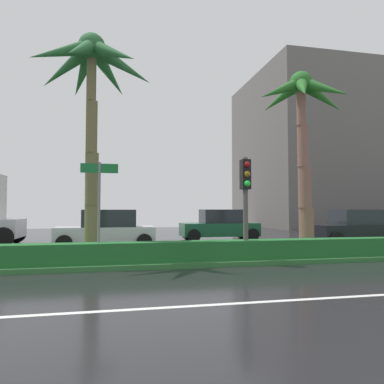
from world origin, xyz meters
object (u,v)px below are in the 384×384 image
object	(u,v)px
palm_tree_centre_left	(91,79)
car_in_traffic_second	(107,230)
car_in_traffic_third	(220,225)
traffic_signal_median_right	(246,189)
street_name_sign	(99,198)
palm_tree_centre	(302,114)
car_in_traffic_fourth	(356,227)

from	to	relation	value
palm_tree_centre_left	car_in_traffic_second	size ratio (longest dim) A/B	1.74
palm_tree_centre_left	car_in_traffic_third	distance (m)	11.19
traffic_signal_median_right	street_name_sign	distance (m)	4.57
traffic_signal_median_right	palm_tree_centre	bearing A→B (deg)	32.84
palm_tree_centre_left	car_in_traffic_second	distance (m)	6.84
traffic_signal_median_right	car_in_traffic_third	distance (m)	9.01
palm_tree_centre_left	palm_tree_centre	size ratio (longest dim) A/B	1.05
traffic_signal_median_right	car_in_traffic_second	xyz separation A→B (m)	(-4.41, 5.74, -1.57)
palm_tree_centre_left	traffic_signal_median_right	world-z (taller)	palm_tree_centre_left
palm_tree_centre	car_in_traffic_second	bearing A→B (deg)	154.17
street_name_sign	car_in_traffic_fourth	world-z (taller)	street_name_sign
palm_tree_centre	street_name_sign	xyz separation A→B (m)	(-7.76, -1.87, -3.45)
palm_tree_centre_left	car_in_traffic_second	bearing A→B (deg)	83.53
palm_tree_centre	street_name_sign	size ratio (longest dim) A/B	2.37
palm_tree_centre	car_in_traffic_third	size ratio (longest dim) A/B	1.65
street_name_sign	car_in_traffic_fourth	bearing A→B (deg)	22.14
car_in_traffic_fourth	car_in_traffic_third	bearing A→B (deg)	-29.30
traffic_signal_median_right	car_in_traffic_fourth	world-z (taller)	traffic_signal_median_right
palm_tree_centre	car_in_traffic_third	distance (m)	8.25
car_in_traffic_second	car_in_traffic_fourth	xyz separation A→B (m)	(12.30, -0.49, 0.00)
street_name_sign	car_in_traffic_third	size ratio (longest dim) A/B	0.70
street_name_sign	car_in_traffic_second	world-z (taller)	street_name_sign
palm_tree_centre	street_name_sign	distance (m)	8.69
car_in_traffic_third	palm_tree_centre	bearing A→B (deg)	102.18
car_in_traffic_second	palm_tree_centre	bearing A→B (deg)	154.17
palm_tree_centre	car_in_traffic_second	size ratio (longest dim) A/B	1.65
car_in_traffic_fourth	palm_tree_centre	bearing A→B (deg)	34.26
palm_tree_centre_left	car_in_traffic_third	world-z (taller)	palm_tree_centre_left
palm_tree_centre_left	traffic_signal_median_right	xyz separation A→B (m)	(4.90, -1.41, -3.70)
street_name_sign	car_in_traffic_second	xyz separation A→B (m)	(0.15, 5.55, -1.25)
street_name_sign	car_in_traffic_second	distance (m)	5.69
palm_tree_centre_left	car_in_traffic_second	xyz separation A→B (m)	(0.49, 4.34, -5.26)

